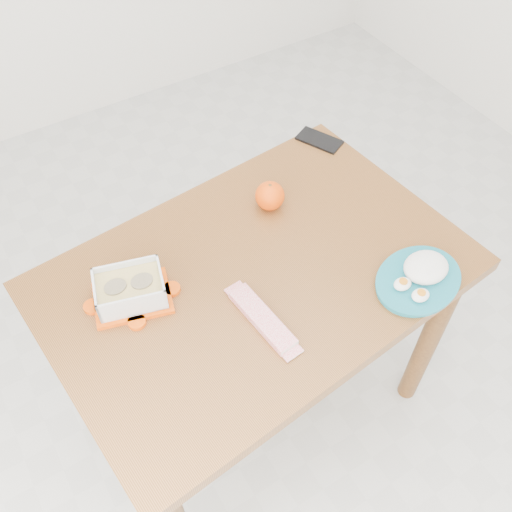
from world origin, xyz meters
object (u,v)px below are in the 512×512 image
orange_fruit (270,196)px  rice_plate (421,275)px  dining_table (256,300)px  food_container (130,290)px  smartphone (319,140)px

orange_fruit → rice_plate: bearing=-66.1°
rice_plate → dining_table: bearing=132.9°
food_container → rice_plate: bearing=-11.1°
smartphone → food_container: bearing=173.2°
dining_table → food_container: (-0.29, 0.08, 0.16)m
orange_fruit → smartphone: 0.32m
food_container → smartphone: bearing=34.5°
dining_table → orange_fruit: (0.15, 0.17, 0.16)m
orange_fruit → rice_plate: orange_fruit is taller
dining_table → food_container: size_ratio=5.22×
dining_table → food_container: food_container is taller
orange_fruit → smartphone: (0.27, 0.15, -0.04)m
dining_table → orange_fruit: size_ratio=13.81×
dining_table → rice_plate: rice_plate is taller
food_container → orange_fruit: bearing=27.3°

